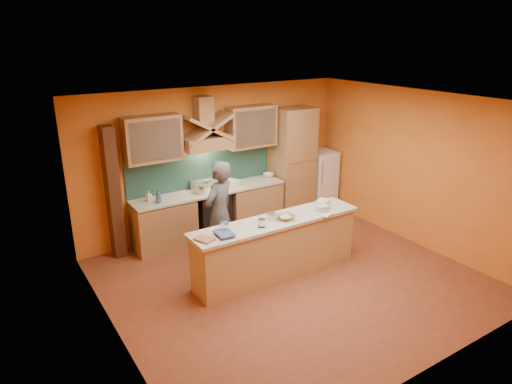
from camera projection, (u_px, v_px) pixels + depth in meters
floor at (292, 279)px, 7.27m from camera, size 5.50×5.00×0.01m
ceiling at (297, 102)px, 6.34m from camera, size 5.50×5.00×0.01m
wall_back at (216, 160)px, 8.79m from camera, size 5.50×0.02×2.80m
wall_front at (438, 265)px, 4.82m from camera, size 5.50×0.02×2.80m
wall_left at (109, 239)px, 5.41m from camera, size 0.02×5.00×2.80m
wall_right at (416, 169)px, 8.21m from camera, size 0.02×5.00×2.80m
base_cabinet_left at (164, 225)px, 8.24m from camera, size 1.10×0.60×0.86m
base_cabinet_right at (253, 205)px, 9.21m from camera, size 1.10×0.60×0.86m
counter_top at (210, 191)px, 8.57m from camera, size 3.00×0.62×0.04m
stove at (211, 213)px, 8.72m from camera, size 0.60×0.58×0.90m
backsplash at (202, 170)px, 8.68m from camera, size 3.00×0.03×0.70m
range_hood at (207, 143)px, 8.30m from camera, size 0.92×0.50×0.24m
hood_chimney at (203, 110)px, 8.19m from camera, size 0.30×0.30×0.50m
upper_cabinet_left at (152, 139)px, 7.79m from camera, size 1.00×0.35×0.80m
upper_cabinet_right at (251, 126)px, 8.81m from camera, size 1.00×0.35×0.80m
pantry_column at (293, 163)px, 9.48m from camera, size 0.80×0.60×2.30m
fridge at (320, 180)px, 10.03m from camera, size 0.58×0.60×1.30m
trim_column_left at (113, 193)px, 7.71m from camera, size 0.20×0.30×2.30m
island_body at (276, 249)px, 7.31m from camera, size 2.80×0.55×0.88m
island_top at (277, 221)px, 7.15m from camera, size 2.90×0.62×0.05m
person at (219, 214)px, 7.52m from camera, size 0.77×0.66×1.79m
pot_large at (200, 190)px, 8.41m from camera, size 0.22×0.22×0.16m
pot_small at (209, 185)px, 8.71m from camera, size 0.22×0.22×0.13m
soap_bottle_a at (149, 196)px, 7.97m from camera, size 0.10×0.10×0.19m
soap_bottle_b at (158, 196)px, 7.88m from camera, size 0.11×0.11×0.25m
bowl_back at (268, 175)px, 9.34m from camera, size 0.25×0.25×0.07m
dish_rack at (230, 183)px, 8.80m from camera, size 0.36×0.32×0.10m
book_lower at (200, 242)px, 6.37m from camera, size 0.29×0.33×0.03m
book_upper at (217, 235)px, 6.53m from camera, size 0.26×0.34×0.02m
jar_large at (225, 227)px, 6.71m from camera, size 0.14×0.14×0.14m
jar_small at (262, 223)px, 6.86m from camera, size 0.14×0.14×0.13m
kitchen_scale at (272, 217)px, 7.13m from camera, size 0.14×0.14×0.09m
mixing_bowl at (286, 217)px, 7.16m from camera, size 0.28×0.28×0.07m
cloth at (325, 214)px, 7.36m from camera, size 0.32×0.28×0.02m
grocery_bag_a at (323, 204)px, 7.60m from camera, size 0.26×0.24×0.14m
grocery_bag_b at (322, 209)px, 7.42m from camera, size 0.21×0.18×0.12m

